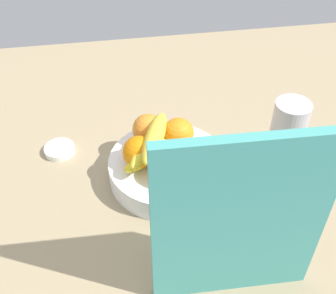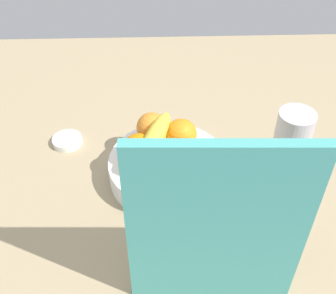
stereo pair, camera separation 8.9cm
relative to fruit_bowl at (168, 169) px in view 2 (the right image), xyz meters
The scene contains 11 objects.
ground_plane 4.63cm from the fruit_bowl, 38.44° to the left, with size 180.00×140.00×3.00cm, color tan.
fruit_bowl is the anchor object (origin of this frame).
orange_front_left 9.38cm from the fruit_bowl, 137.76° to the left, with size 7.21×7.21×7.21cm, color orange.
orange_front_right 8.44cm from the fruit_bowl, 123.94° to the right, with size 7.21×7.21×7.21cm, color orange.
orange_center 10.22cm from the fruit_bowl, 64.24° to the right, with size 7.21×7.21×7.21cm, color orange.
orange_back_left 8.97cm from the fruit_bowl, ahead, with size 7.21×7.21×7.21cm, color orange.
orange_back_right 8.91cm from the fruit_bowl, 86.40° to the left, with size 7.21×7.21×7.21cm, color orange.
banana_bunch 7.65cm from the fruit_bowl, 20.02° to the right, with size 15.99×17.39×8.40cm.
cutting_board 33.66cm from the fruit_bowl, 102.68° to the left, with size 28.00×1.80×36.00cm, color teal.
thermos_tumbler 27.16cm from the fruit_bowl, behind, with size 7.72×7.72×19.31cm, color #BCB6BF.
jar_lid 28.12cm from the fruit_bowl, 26.79° to the right, with size 7.42×7.42×1.64cm, color white.
Camera 2 is at (0.71, 67.84, 71.38)cm, focal length 45.47 mm.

